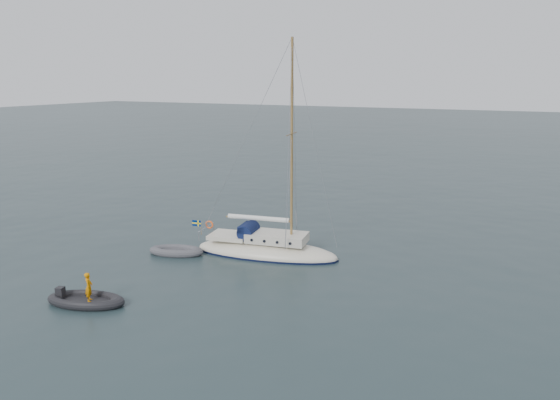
% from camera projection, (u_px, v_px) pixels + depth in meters
% --- Properties ---
extents(ground, '(300.00, 300.00, 0.00)m').
position_uv_depth(ground, '(274.00, 276.00, 27.05)').
color(ground, black).
rests_on(ground, ground).
extents(sailboat, '(8.52, 2.56, 12.13)m').
position_uv_depth(sailboat, '(266.00, 239.00, 29.99)').
color(sailboat, beige).
rests_on(sailboat, ground).
extents(dinghy, '(3.08, 1.39, 0.44)m').
position_uv_depth(dinghy, '(176.00, 251.00, 30.23)').
color(dinghy, '#55545A').
rests_on(dinghy, ground).
extents(rib, '(3.56, 1.62, 1.47)m').
position_uv_depth(rib, '(86.00, 299.00, 23.60)').
color(rib, black).
rests_on(rib, ground).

